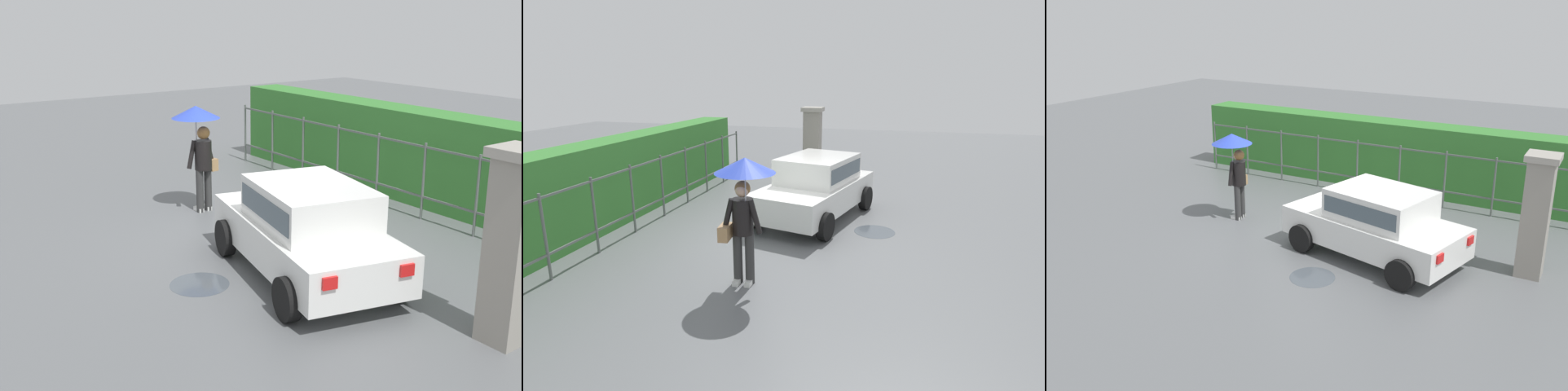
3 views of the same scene
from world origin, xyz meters
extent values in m
plane|color=slate|center=(0.00, 0.00, 0.00)|extent=(40.00, 40.00, 0.00)
cube|color=white|center=(1.58, -0.55, 0.58)|extent=(3.98, 2.47, 0.60)
cube|color=white|center=(1.73, -0.59, 1.18)|extent=(2.19, 1.85, 0.60)
cube|color=#4C5B66|center=(1.73, -0.59, 1.20)|extent=(2.04, 1.83, 0.33)
cylinder|color=black|center=(0.17, -1.07, 0.30)|extent=(0.63, 0.32, 0.60)
cylinder|color=black|center=(0.57, 0.56, 0.30)|extent=(0.63, 0.32, 0.60)
cylinder|color=black|center=(2.60, -1.66, 0.30)|extent=(0.63, 0.32, 0.60)
cylinder|color=black|center=(3.00, -0.03, 0.30)|extent=(0.63, 0.32, 0.60)
cube|color=red|center=(3.26, -1.53, 0.73)|extent=(0.11, 0.21, 0.16)
cube|color=red|center=(3.52, -0.46, 0.73)|extent=(0.11, 0.21, 0.16)
cylinder|color=#333333|center=(-2.10, -0.24, 0.43)|extent=(0.15, 0.15, 0.86)
cylinder|color=#333333|center=(-2.12, -0.04, 0.43)|extent=(0.15, 0.15, 0.86)
cube|color=white|center=(-2.16, -0.24, 0.04)|extent=(0.26, 0.10, 0.08)
cube|color=white|center=(-2.18, -0.05, 0.04)|extent=(0.26, 0.10, 0.08)
cylinder|color=black|center=(-2.11, -0.14, 1.15)|extent=(0.34, 0.34, 0.58)
sphere|color=#DBAD89|center=(-2.11, -0.14, 1.58)|extent=(0.22, 0.22, 0.22)
sphere|color=olive|center=(-2.08, -0.14, 1.60)|extent=(0.25, 0.25, 0.25)
cylinder|color=black|center=(-2.16, -0.37, 1.18)|extent=(0.11, 0.23, 0.56)
cylinder|color=black|center=(-2.21, 0.07, 1.18)|extent=(0.11, 0.23, 0.56)
cylinder|color=#B2B2B7|center=(-2.20, -0.23, 1.50)|extent=(0.02, 0.02, 0.77)
cone|color=blue|center=(-2.20, -0.23, 2.00)|extent=(0.94, 0.94, 0.24)
cube|color=tan|center=(-2.26, 0.11, 0.91)|extent=(0.36, 0.20, 0.24)
cube|color=gray|center=(4.55, 0.15, 1.15)|extent=(0.48, 0.48, 2.30)
cube|color=#9E998E|center=(4.55, 0.15, 2.36)|extent=(0.60, 0.60, 0.12)
cylinder|color=#59605B|center=(-5.32, 3.02, 0.75)|extent=(0.05, 0.05, 1.50)
cylinder|color=#59605B|center=(-4.10, 3.02, 0.75)|extent=(0.05, 0.05, 1.50)
cylinder|color=#59605B|center=(-2.89, 3.02, 0.75)|extent=(0.05, 0.05, 1.50)
cylinder|color=#59605B|center=(-1.67, 3.02, 0.75)|extent=(0.05, 0.05, 1.50)
cylinder|color=#59605B|center=(-0.46, 3.02, 0.75)|extent=(0.05, 0.05, 1.50)
cylinder|color=#59605B|center=(0.76, 3.02, 0.75)|extent=(0.05, 0.05, 1.50)
cylinder|color=#59605B|center=(1.98, 3.02, 0.75)|extent=(0.05, 0.05, 1.50)
cylinder|color=#59605B|center=(3.19, 3.02, 0.75)|extent=(0.05, 0.05, 1.50)
cylinder|color=#59605B|center=(4.41, 3.02, 0.75)|extent=(0.05, 0.05, 1.50)
cube|color=#59605B|center=(0.15, 3.02, 1.42)|extent=(10.94, 0.03, 0.04)
cube|color=#59605B|center=(0.15, 3.02, 0.45)|extent=(10.94, 0.03, 0.04)
cube|color=#387F33|center=(0.15, 3.98, 0.95)|extent=(11.94, 0.90, 1.90)
cylinder|color=#4C545B|center=(0.96, -2.03, 0.00)|extent=(0.89, 0.89, 0.00)
camera|label=1|loc=(8.62, -6.33, 3.92)|focal=44.26mm
camera|label=2|loc=(-8.34, -2.56, 3.31)|focal=30.30mm
camera|label=3|loc=(5.78, -10.70, 5.06)|focal=39.46mm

